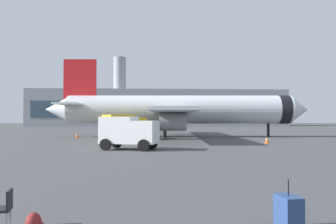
% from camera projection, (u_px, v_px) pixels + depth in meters
% --- Properties ---
extents(airplane_at_gate, '(35.75, 32.23, 10.50)m').
position_uv_depth(airplane_at_gate, '(178.00, 110.00, 46.13)').
color(airplane_at_gate, silver).
rests_on(airplane_at_gate, ground).
extents(service_truck, '(5.19, 4.56, 2.90)m').
position_uv_depth(service_truck, '(124.00, 126.00, 40.01)').
color(service_truck, yellow).
rests_on(service_truck, ground).
extents(cargo_van, '(4.81, 3.45, 2.60)m').
position_uv_depth(cargo_van, '(129.00, 131.00, 26.83)').
color(cargo_van, white).
rests_on(cargo_van, ground).
extents(safety_cone_near, '(0.44, 0.44, 0.67)m').
position_uv_depth(safety_cone_near, '(267.00, 140.00, 33.81)').
color(safety_cone_near, '#F2590C').
rests_on(safety_cone_near, ground).
extents(safety_cone_mid, '(0.44, 0.44, 0.59)m').
position_uv_depth(safety_cone_mid, '(77.00, 135.00, 44.23)').
color(safety_cone_mid, '#F2590C').
rests_on(safety_cone_mid, ground).
extents(rolling_suitcase, '(0.47, 0.68, 1.10)m').
position_uv_depth(rolling_suitcase, '(289.00, 212.00, 7.43)').
color(rolling_suitcase, navy).
rests_on(rolling_suitcase, ground).
extents(traveller_backpack, '(0.36, 0.40, 0.48)m').
position_uv_depth(traveller_backpack, '(34.00, 224.00, 7.07)').
color(traveller_backpack, maroon).
rests_on(traveller_backpack, ground).
extents(gate_chair, '(0.56, 0.56, 0.86)m').
position_uv_depth(gate_chair, '(3.00, 207.00, 7.46)').
color(gate_chair, black).
rests_on(gate_chair, ground).
extents(terminal_building, '(88.51, 18.32, 24.50)m').
position_uv_depth(terminal_building, '(158.00, 108.00, 122.58)').
color(terminal_building, gray).
rests_on(terminal_building, ground).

